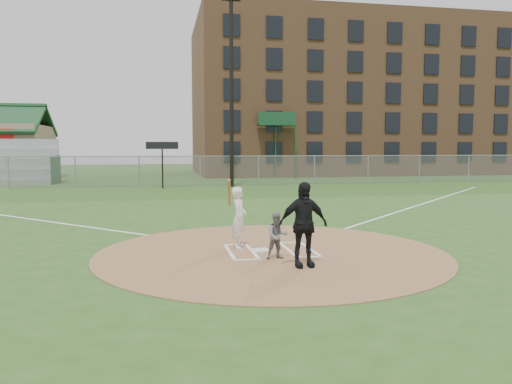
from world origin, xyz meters
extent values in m
plane|color=#294F1B|center=(0.00, 0.00, 0.00)|extent=(140.00, 140.00, 0.00)
cylinder|color=#966C47|center=(0.00, 0.00, 0.01)|extent=(8.40, 8.40, 0.02)
cube|color=silver|center=(-0.23, 0.17, 0.03)|extent=(0.51, 0.51, 0.03)
cube|color=white|center=(9.00, 9.00, 0.01)|extent=(17.04, 17.04, 0.01)
imported|color=slate|center=(-0.04, -0.77, 0.54)|extent=(0.53, 0.42, 1.05)
imported|color=black|center=(0.32, -1.60, 0.92)|extent=(1.07, 0.49, 1.80)
cube|color=white|center=(-1.00, 0.15, 0.03)|extent=(0.08, 1.80, 0.01)
cube|color=white|center=(-0.45, 0.15, 0.03)|extent=(0.08, 1.80, 0.01)
cube|color=white|center=(-0.72, 1.05, 0.03)|extent=(0.62, 0.08, 0.01)
cube|color=white|center=(-0.72, -0.75, 0.03)|extent=(0.62, 0.08, 0.01)
cube|color=white|center=(1.00, 0.15, 0.03)|extent=(0.08, 1.80, 0.01)
cube|color=white|center=(0.45, 0.15, 0.03)|extent=(0.08, 1.80, 0.01)
cube|color=white|center=(0.72, 1.05, 0.03)|extent=(0.62, 0.08, 0.01)
cube|color=white|center=(0.72, -0.75, 0.03)|extent=(0.62, 0.08, 0.01)
imported|color=white|center=(-0.69, 0.64, 0.79)|extent=(0.53, 0.65, 1.53)
cylinder|color=olive|center=(-0.99, 0.24, 1.45)|extent=(0.16, 0.60, 0.70)
cube|color=slate|center=(0.00, 22.00, 1.00)|extent=(56.00, 0.03, 2.00)
cube|color=gray|center=(0.00, 22.00, 2.00)|extent=(56.00, 0.06, 0.06)
cube|color=gray|center=(0.00, 22.00, 1.00)|extent=(56.08, 0.08, 2.00)
cube|color=#194728|center=(-10.00, 26.20, 1.00)|extent=(0.08, 3.20, 2.00)
cube|color=brown|center=(16.00, 38.00, 7.50)|extent=(30.00, 16.00, 15.00)
cube|color=black|center=(15.90, 29.94, 7.40)|extent=(26.60, 0.10, 12.20)
cube|color=#194728|center=(7.00, 29.34, 4.50)|extent=(3.20, 1.00, 0.15)
cube|color=#194728|center=(7.00, 29.84, 2.25)|extent=(0.12, 0.12, 4.50)
cube|color=#194728|center=(8.50, 28.89, 2.25)|extent=(0.12, 0.12, 4.50)
cube|color=#194728|center=(7.00, 29.34, 5.05)|extent=(3.20, 0.08, 1.00)
cylinder|color=black|center=(2.00, 21.00, 6.00)|extent=(0.26, 0.26, 12.00)
cylinder|color=black|center=(-2.50, 20.20, 1.30)|extent=(0.10, 0.10, 2.60)
cube|color=black|center=(-2.50, 20.20, 2.70)|extent=(2.00, 0.10, 0.45)
camera|label=1|loc=(-2.60, -11.59, 2.51)|focal=35.00mm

